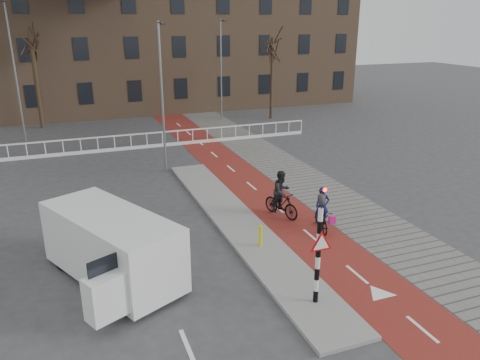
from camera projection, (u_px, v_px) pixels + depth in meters
name	position (u px, v px, depth m)	size (l,w,h in m)	color
ground	(301.00, 268.00, 15.42)	(120.00, 120.00, 0.00)	#38383A
bike_lane	(237.00, 174.00, 24.75)	(2.50, 60.00, 0.01)	maroon
sidewalk	(285.00, 168.00, 25.69)	(3.00, 60.00, 0.01)	slate
curb_island	(238.00, 223.00, 18.70)	(1.80, 16.00, 0.12)	gray
traffic_signal	(319.00, 243.00, 12.78)	(0.80, 0.80, 3.68)	black
bollard	(261.00, 236.00, 16.57)	(0.12, 0.12, 0.78)	#CFC80B
cyclist_near	(322.00, 216.00, 18.07)	(0.96, 1.71, 1.72)	black
cyclist_far	(281.00, 198.00, 19.19)	(1.13, 1.91, 1.97)	black
van	(112.00, 245.00, 14.47)	(4.05, 5.46, 2.19)	silver
railing	(98.00, 148.00, 28.65)	(28.00, 0.10, 0.99)	silver
townhouse_row	(98.00, 18.00, 40.12)	(46.00, 10.00, 15.90)	#7F6047
tree_mid	(36.00, 79.00, 34.02)	(0.30, 0.30, 7.29)	black
tree_right	(272.00, 79.00, 37.59)	(0.24, 0.24, 6.42)	black
streetlight_near	(162.00, 100.00, 24.00)	(0.12, 0.12, 7.71)	slate
streetlight_left	(15.00, 74.00, 29.92)	(0.12, 0.12, 8.91)	slate
streetlight_right	(221.00, 71.00, 37.06)	(0.12, 0.12, 7.77)	slate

